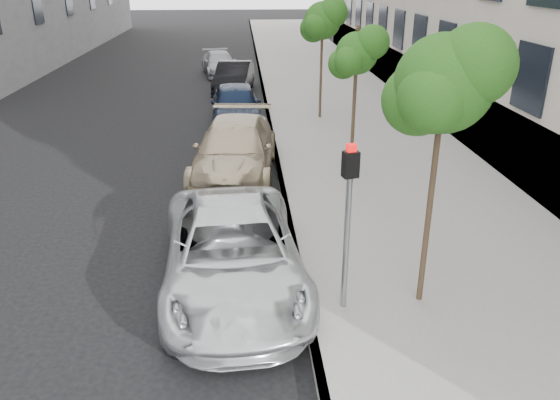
{
  "coord_description": "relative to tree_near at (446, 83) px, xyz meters",
  "views": [
    {
      "loc": [
        0.16,
        -6.57,
        5.55
      ],
      "look_at": [
        0.82,
        2.96,
        1.5
      ],
      "focal_mm": 35.0,
      "sensor_mm": 36.0,
      "label": 1
    }
  ],
  "objects": [
    {
      "name": "ground",
      "position": [
        -3.23,
        -1.5,
        -3.96
      ],
      "size": [
        160.0,
        160.0,
        0.0
      ],
      "primitive_type": "plane",
      "color": "black",
      "rests_on": "ground"
    },
    {
      "name": "tree_mid",
      "position": [
        -0.0,
        6.5,
        -0.46
      ],
      "size": [
        1.52,
        1.32,
        4.11
      ],
      "color": "#38281C",
      "rests_on": "sidewalk"
    },
    {
      "name": "sedan_blue",
      "position": [
        -3.33,
        12.53,
        -3.18
      ],
      "size": [
        2.04,
        4.65,
        1.56
      ],
      "primitive_type": "imported",
      "rotation": [
        0.0,
        0.0,
        0.04
      ],
      "color": "black",
      "rests_on": "ground"
    },
    {
      "name": "sedan_black",
      "position": [
        -3.45,
        18.49,
        -3.23
      ],
      "size": [
        2.07,
        4.57,
        1.46
      ],
      "primitive_type": "imported",
      "rotation": [
        0.0,
        0.0,
        -0.12
      ],
      "color": "black",
      "rests_on": "ground"
    },
    {
      "name": "tree_far",
      "position": [
        -0.0,
        13.0,
        -0.17
      ],
      "size": [
        1.72,
        1.52,
        4.5
      ],
      "color": "#38281C",
      "rests_on": "sidewalk"
    },
    {
      "name": "tree_near",
      "position": [
        0.0,
        0.0,
        0.0
      ],
      "size": [
        1.82,
        1.62,
        4.72
      ],
      "color": "#38281C",
      "rests_on": "sidewalk"
    },
    {
      "name": "minivan",
      "position": [
        -3.33,
        0.82,
        -3.21
      ],
      "size": [
        2.86,
        5.56,
        1.5
      ],
      "primitive_type": "imported",
      "rotation": [
        0.0,
        0.0,
        0.07
      ],
      "color": "silver",
      "rests_on": "ground"
    },
    {
      "name": "sedan_rear",
      "position": [
        -4.3,
        23.47,
        -3.33
      ],
      "size": [
        2.44,
        4.56,
        1.26
      ],
      "primitive_type": "imported",
      "rotation": [
        0.0,
        0.0,
        0.16
      ],
      "color": "gray",
      "rests_on": "ground"
    },
    {
      "name": "curb",
      "position": [
        -2.05,
        22.5,
        -3.89
      ],
      "size": [
        0.15,
        72.0,
        0.14
      ],
      "primitive_type": "cube",
      "color": "#9E9B93",
      "rests_on": "ground"
    },
    {
      "name": "signal_pole",
      "position": [
        -1.42,
        -0.13,
        -1.97
      ],
      "size": [
        0.28,
        0.23,
        2.94
      ],
      "rotation": [
        0.0,
        0.0,
        0.24
      ],
      "color": "#939699",
      "rests_on": "sidewalk"
    },
    {
      "name": "suv",
      "position": [
        -3.33,
        6.85,
        -3.17
      ],
      "size": [
        2.73,
        5.64,
        1.58
      ],
      "primitive_type": "imported",
      "rotation": [
        0.0,
        0.0,
        -0.1
      ],
      "color": "tan",
      "rests_on": "ground"
    },
    {
      "name": "sidewalk",
      "position": [
        1.07,
        22.5,
        -3.89
      ],
      "size": [
        6.4,
        72.0,
        0.14
      ],
      "primitive_type": "cube",
      "color": "gray",
      "rests_on": "ground"
    }
  ]
}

